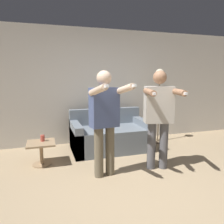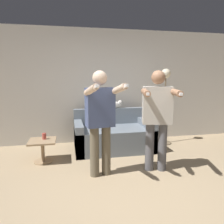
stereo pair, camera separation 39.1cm
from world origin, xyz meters
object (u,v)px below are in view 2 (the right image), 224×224
at_px(floor_lamp, 165,92).
at_px(cup, 44,136).
at_px(person_left, 100,116).
at_px(side_table, 43,146).
at_px(cat, 114,105).
at_px(person_right, 157,114).
at_px(couch, 113,136).

relative_size(floor_lamp, cup, 15.35).
height_order(person_left, side_table, person_left).
relative_size(cat, side_table, 1.03).
xyz_separation_m(person_left, side_table, (-0.94, 0.75, -0.64)).
distance_m(cat, floor_lamp, 1.18).
distance_m(person_right, side_table, 2.10).
relative_size(couch, cup, 14.45).
relative_size(person_left, person_right, 1.00).
xyz_separation_m(couch, cat, (0.10, 0.37, 0.62)).
distance_m(couch, person_right, 1.44).
bearing_deg(floor_lamp, side_table, -166.79).
bearing_deg(side_table, couch, 17.85).
distance_m(couch, person_left, 1.44).
height_order(couch, cat, cat).
xyz_separation_m(couch, floor_lamp, (1.23, 0.17, 0.91)).
relative_size(person_right, side_table, 3.46).
bearing_deg(couch, person_right, -68.77).
distance_m(person_left, cup, 1.31).
distance_m(couch, floor_lamp, 1.54).
distance_m(floor_lamp, cup, 2.75).
height_order(cat, floor_lamp, floor_lamp).
bearing_deg(person_right, cat, 117.01).
distance_m(person_left, cat, 1.66).
height_order(person_left, cup, person_left).
bearing_deg(couch, cup, -164.16).
bearing_deg(cat, person_right, -77.03).
relative_size(couch, cat, 3.30).
distance_m(person_right, cat, 1.61).
height_order(person_right, floor_lamp, floor_lamp).
height_order(cat, side_table, cat).
relative_size(cat, cup, 4.39).
height_order(floor_lamp, cup, floor_lamp).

